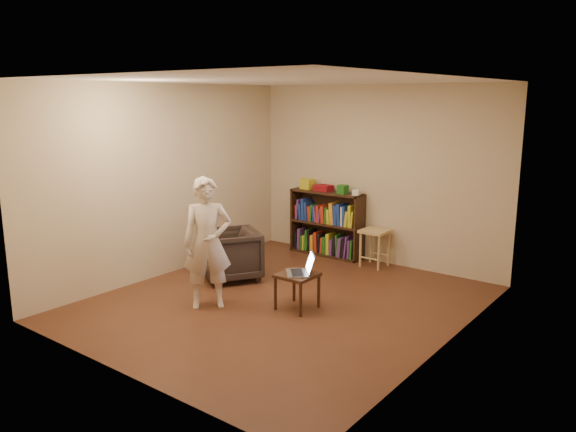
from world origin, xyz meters
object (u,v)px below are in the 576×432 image
Objects in this scene: stool at (375,237)px; person at (207,243)px; side_table at (297,279)px; armchair at (230,255)px; bookshelf at (327,227)px; laptop at (302,269)px.

person is (-0.76, -2.60, 0.33)m from stool.
side_table is (0.11, -2.03, -0.08)m from stool.
armchair is at bearing 71.28° from person.
stool is at bearing 26.02° from person.
person reaches higher than side_table.
bookshelf is 0.78× the size of person.
bookshelf is 2.73m from person.
person is (-0.87, -0.57, 0.41)m from side_table.
side_table is at bearing -107.90° from laptop.
armchair is at bearing 166.20° from side_table.
armchair is 1.41m from side_table.
stool is 2.73m from person.
armchair is 1.12m from person.
side_table is at bearing -14.35° from person.
armchair is 1.46m from laptop.
bookshelf is 2.36m from side_table.
stool is (0.90, -0.10, -0.00)m from bookshelf.
bookshelf is at bearing 173.48° from stool.
laptop reaches higher than side_table.
armchair is at bearing -126.73° from stool.
laptop is (0.05, 0.02, 0.13)m from side_table.
laptop is at bearing 20.73° from armchair.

